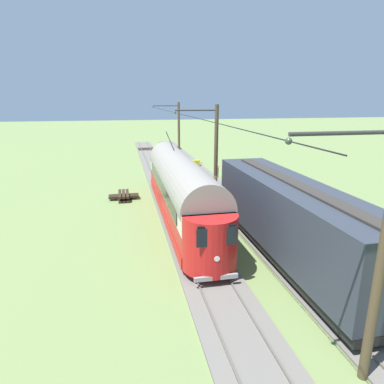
# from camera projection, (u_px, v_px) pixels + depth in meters

# --- Properties ---
(ground_plane) EXTENTS (220.00, 220.00, 0.00)m
(ground_plane) POSITION_uv_depth(u_px,v_px,m) (204.00, 207.00, 25.32)
(ground_plane) COLOR olive
(track_streetcar_siding) EXTENTS (2.80, 80.00, 0.18)m
(track_streetcar_siding) POSITION_uv_depth(u_px,v_px,m) (231.00, 203.00, 26.03)
(track_streetcar_siding) COLOR #666059
(track_streetcar_siding) RESTS_ON ground
(track_adjacent_siding) EXTENTS (2.80, 80.00, 0.18)m
(track_adjacent_siding) POSITION_uv_depth(u_px,v_px,m) (175.00, 207.00, 25.16)
(track_adjacent_siding) COLOR #666059
(track_adjacent_siding) RESTS_ON ground
(vintage_streetcar) EXTENTS (2.65, 18.20, 5.11)m
(vintage_streetcar) POSITION_uv_depth(u_px,v_px,m) (180.00, 186.00, 22.28)
(vintage_streetcar) COLOR red
(vintage_streetcar) RESTS_ON ground
(boxcar_adjacent) EXTENTS (2.96, 14.11, 3.85)m
(boxcar_adjacent) POSITION_uv_depth(u_px,v_px,m) (289.00, 217.00, 16.80)
(boxcar_adjacent) COLOR #2D333D
(boxcar_adjacent) RESTS_ON ground
(catenary_pole_foreground) EXTENTS (3.16, 0.28, 7.55)m
(catenary_pole_foreground) POSITION_uv_depth(u_px,v_px,m) (178.00, 134.00, 39.33)
(catenary_pole_foreground) COLOR #4C3D28
(catenary_pole_foreground) RESTS_ON ground
(catenary_pole_mid_near) EXTENTS (3.16, 0.28, 7.55)m
(catenary_pole_mid_near) POSITION_uv_depth(u_px,v_px,m) (215.00, 156.00, 24.03)
(catenary_pole_mid_near) COLOR #4C3D28
(catenary_pole_mid_near) RESTS_ON ground
(catenary_pole_mid_far) EXTENTS (3.16, 0.28, 7.55)m
(catenary_pole_mid_far) POSITION_uv_depth(u_px,v_px,m) (380.00, 255.00, 8.73)
(catenary_pole_mid_far) COLOR #4C3D28
(catenary_pole_mid_far) RESTS_ON ground
(overhead_wire_run) EXTENTS (2.95, 36.44, 0.18)m
(overhead_wire_run) POSITION_uv_depth(u_px,v_px,m) (174.00, 112.00, 23.42)
(overhead_wire_run) COLOR black
(overhead_wire_run) RESTS_ON ground
(switch_stand) EXTENTS (0.50, 0.30, 1.24)m
(switch_stand) POSITION_uv_depth(u_px,v_px,m) (218.00, 172.00, 34.28)
(switch_stand) COLOR black
(switch_stand) RESTS_ON ground
(spare_tie_stack) EXTENTS (2.40, 2.40, 0.54)m
(spare_tie_stack) POSITION_uv_depth(u_px,v_px,m) (124.00, 196.00, 27.18)
(spare_tie_stack) COLOR #2D2316
(spare_tie_stack) RESTS_ON ground
(track_end_bumper) EXTENTS (1.80, 0.60, 0.80)m
(track_end_bumper) POSITION_uv_depth(u_px,v_px,m) (192.00, 164.00, 40.14)
(track_end_bumper) COLOR #B2A519
(track_end_bumper) RESTS_ON ground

